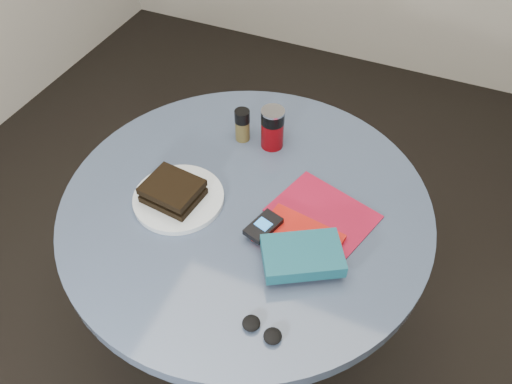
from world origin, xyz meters
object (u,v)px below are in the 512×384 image
at_px(table, 247,238).
at_px(novel, 302,256).
at_px(pepper_grinder, 242,125).
at_px(headphones, 262,330).
at_px(soda_can, 272,128).
at_px(plate, 179,198).
at_px(red_book, 299,238).
at_px(mp3_player, 263,226).
at_px(magazine, 323,213).
at_px(sandwich, 173,191).

relative_size(table, novel, 5.35).
distance_m(pepper_grinder, headphones, 0.64).
relative_size(soda_can, headphones, 1.28).
xyz_separation_m(table, plate, (-0.17, -0.07, 0.17)).
relative_size(red_book, headphones, 1.96).
distance_m(novel, mp3_player, 0.13).
relative_size(magazine, red_book, 1.29).
xyz_separation_m(magazine, red_book, (-0.03, -0.11, 0.01)).
distance_m(sandwich, red_book, 0.35).
xyz_separation_m(soda_can, mp3_player, (0.11, -0.32, -0.04)).
distance_m(sandwich, novel, 0.39).
relative_size(pepper_grinder, mp3_player, 0.96).
bearing_deg(novel, sandwich, 141.26).
xyz_separation_m(sandwich, novel, (0.38, -0.06, -0.00)).
relative_size(soda_can, red_book, 0.65).
height_order(sandwich, novel, sandwich).
bearing_deg(pepper_grinder, red_book, -45.70).
xyz_separation_m(table, soda_can, (-0.02, 0.24, 0.23)).
distance_m(mp3_player, headphones, 0.27).
distance_m(plate, mp3_player, 0.25).
relative_size(soda_can, magazine, 0.51).
height_order(plate, soda_can, soda_can).
xyz_separation_m(plate, soda_can, (0.15, 0.31, 0.06)).
bearing_deg(novel, red_book, 85.20).
xyz_separation_m(table, red_book, (0.18, -0.07, 0.18)).
height_order(magazine, red_book, red_book).
xyz_separation_m(soda_can, magazine, (0.23, -0.20, -0.06)).
bearing_deg(magazine, red_book, -86.94).
bearing_deg(magazine, pepper_grinder, 166.67).
xyz_separation_m(magazine, novel, (0.00, -0.17, 0.04)).
height_order(magazine, mp3_player, mp3_player).
xyz_separation_m(soda_can, pepper_grinder, (-0.09, -0.01, -0.01)).
relative_size(plate, novel, 1.30).
height_order(table, soda_can, soda_can).
bearing_deg(table, mp3_player, -43.71).
distance_m(soda_can, novel, 0.44).
relative_size(table, mp3_player, 9.24).
relative_size(table, red_book, 5.04).
height_order(table, mp3_player, mp3_player).
bearing_deg(sandwich, magazine, 17.06).
height_order(mp3_player, headphones, mp3_player).
bearing_deg(plate, red_book, -0.06).
height_order(sandwich, magazine, sandwich).
bearing_deg(novel, soda_can, 91.45).
bearing_deg(mp3_player, soda_can, 108.57).
bearing_deg(mp3_player, red_book, 8.23).
bearing_deg(magazine, sandwich, -145.60).
height_order(soda_can, pepper_grinder, soda_can).
height_order(plate, pepper_grinder, pepper_grinder).
bearing_deg(pepper_grinder, novel, -48.46).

